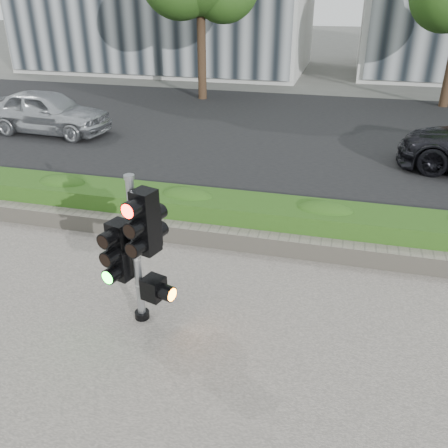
{
  "coord_description": "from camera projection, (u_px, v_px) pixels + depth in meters",
  "views": [
    {
      "loc": [
        1.67,
        -5.68,
        4.42
      ],
      "look_at": [
        0.05,
        0.6,
        1.16
      ],
      "focal_mm": 38.0,
      "sensor_mm": 36.0,
      "label": 1
    }
  ],
  "objects": [
    {
      "name": "hedge",
      "position": [
        246.0,
        217.0,
        9.31
      ],
      "size": [
        12.0,
        1.0,
        0.68
      ],
      "primitive_type": "cube",
      "color": "#468829",
      "rests_on": "sidewalk"
    },
    {
      "name": "stone_wall",
      "position": [
        239.0,
        240.0,
        8.82
      ],
      "size": [
        12.0,
        0.32,
        0.34
      ],
      "primitive_type": "cube",
      "color": "gray",
      "rests_on": "sidewalk"
    },
    {
      "name": "car_silver",
      "position": [
        47.0,
        112.0,
        15.59
      ],
      "size": [
        4.26,
        1.91,
        1.42
      ],
      "primitive_type": "imported",
      "rotation": [
        0.0,
        0.0,
        1.51
      ],
      "color": "#B6B9BE",
      "rests_on": "road"
    },
    {
      "name": "sidewalk",
      "position": [
        148.0,
        443.0,
        5.1
      ],
      "size": [
        16.0,
        11.0,
        0.03
      ],
      "primitive_type": "cube",
      "color": "#9E9389",
      "rests_on": "ground"
    },
    {
      "name": "curb",
      "position": [
        252.0,
        218.0,
        9.97
      ],
      "size": [
        60.0,
        0.25,
        0.12
      ],
      "primitive_type": "cube",
      "color": "gray",
      "rests_on": "ground"
    },
    {
      "name": "traffic_signal",
      "position": [
        139.0,
        244.0,
        6.47
      ],
      "size": [
        0.83,
        0.67,
        2.25
      ],
      "rotation": [
        0.0,
        0.0,
        -0.29
      ],
      "color": "black",
      "rests_on": "sidewalk"
    },
    {
      "name": "ground",
      "position": [
        211.0,
        308.0,
        7.27
      ],
      "size": [
        120.0,
        120.0,
        0.0
      ],
      "primitive_type": "plane",
      "color": "#51514C",
      "rests_on": "ground"
    },
    {
      "name": "road",
      "position": [
        292.0,
        133.0,
        15.92
      ],
      "size": [
        60.0,
        13.0,
        0.02
      ],
      "primitive_type": "cube",
      "color": "black",
      "rests_on": "ground"
    }
  ]
}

